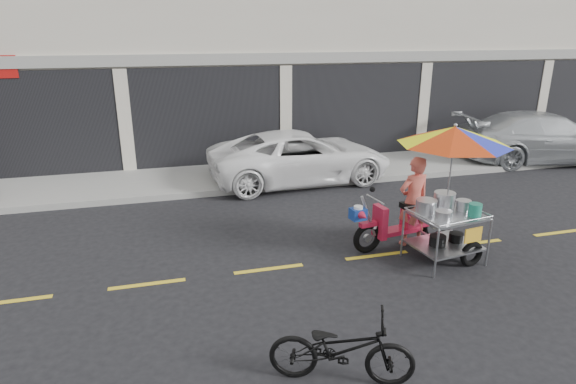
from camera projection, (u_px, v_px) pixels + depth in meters
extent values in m
plane|color=black|center=(377.00, 256.00, 8.69)|extent=(90.00, 90.00, 0.00)
cube|color=gray|center=(294.00, 170.00, 13.69)|extent=(45.00, 3.00, 0.15)
cube|color=beige|center=(257.00, 25.00, 17.00)|extent=(36.00, 8.00, 8.00)
cube|color=black|center=(286.00, 116.00, 14.14)|extent=(35.28, 0.06, 2.90)
cube|color=gray|center=(286.00, 58.00, 13.59)|extent=(36.00, 0.12, 0.30)
cube|color=gold|center=(377.00, 255.00, 8.69)|extent=(42.00, 0.10, 0.01)
imported|color=white|center=(300.00, 157.00, 12.76)|extent=(4.97, 2.51, 1.35)
imported|color=silver|center=(544.00, 137.00, 14.62)|extent=(5.50, 2.93, 1.52)
imported|color=black|center=(342.00, 349.00, 5.46)|extent=(1.76, 1.16, 0.88)
torus|color=black|center=(367.00, 238.00, 8.73)|extent=(0.59, 0.19, 0.58)
torus|color=black|center=(434.00, 225.00, 9.30)|extent=(0.59, 0.19, 0.58)
cylinder|color=#9EA0A5|center=(367.00, 238.00, 8.73)|extent=(0.15, 0.08, 0.14)
cylinder|color=#9EA0A5|center=(434.00, 225.00, 9.30)|extent=(0.15, 0.08, 0.14)
cube|color=#B41935|center=(368.00, 224.00, 8.64)|extent=(0.34, 0.17, 0.08)
cylinder|color=#9EA0A5|center=(369.00, 216.00, 8.60)|extent=(0.37, 0.10, 0.81)
cube|color=#B41935|center=(380.00, 222.00, 8.74)|extent=(0.17, 0.36, 0.61)
cube|color=#B41935|center=(400.00, 230.00, 8.98)|extent=(0.84, 0.39, 0.08)
cube|color=#B41935|center=(421.00, 215.00, 9.08)|extent=(0.79, 0.37, 0.40)
cube|color=black|center=(417.00, 204.00, 8.96)|extent=(0.68, 0.33, 0.10)
cylinder|color=#9EA0A5|center=(375.00, 199.00, 8.54)|extent=(0.11, 0.55, 0.04)
sphere|color=black|center=(372.00, 189.00, 8.70)|extent=(0.10, 0.10, 0.10)
cylinder|color=white|center=(374.00, 227.00, 8.71)|extent=(0.14, 0.14, 0.05)
cube|color=navy|center=(358.00, 214.00, 8.49)|extent=(0.29, 0.26, 0.20)
cylinder|color=white|center=(358.00, 207.00, 8.45)|extent=(0.18, 0.18, 0.05)
cone|color=#B41935|center=(363.00, 216.00, 8.33)|extent=(0.21, 0.25, 0.18)
torus|color=black|center=(471.00, 254.00, 8.25)|extent=(0.47, 0.17, 0.46)
cylinder|color=#9EA0A5|center=(436.00, 254.00, 7.77)|extent=(0.04, 0.04, 0.86)
cylinder|color=#9EA0A5|center=(403.00, 233.00, 8.57)|extent=(0.04, 0.04, 0.86)
cylinder|color=#9EA0A5|center=(489.00, 243.00, 8.19)|extent=(0.04, 0.04, 0.86)
cylinder|color=#9EA0A5|center=(452.00, 224.00, 8.98)|extent=(0.04, 0.04, 0.86)
cube|color=#9EA0A5|center=(444.00, 245.00, 8.42)|extent=(1.23, 1.06, 0.03)
cube|color=#9EA0A5|center=(447.00, 215.00, 8.24)|extent=(1.23, 1.06, 0.04)
cylinder|color=#9EA0A5|center=(467.00, 221.00, 7.82)|extent=(1.10, 0.18, 0.02)
cylinder|color=#9EA0A5|center=(430.00, 203.00, 8.61)|extent=(1.10, 0.18, 0.02)
cylinder|color=#9EA0A5|center=(421.00, 217.00, 8.01)|extent=(0.15, 0.90, 0.02)
cylinder|color=#9EA0A5|center=(473.00, 207.00, 8.42)|extent=(0.15, 0.90, 0.02)
cylinder|color=#9EA0A5|center=(427.00, 235.00, 8.81)|extent=(0.15, 0.76, 0.04)
cylinder|color=#9EA0A5|center=(430.00, 209.00, 8.65)|extent=(0.15, 0.76, 0.04)
cube|color=gold|center=(473.00, 235.00, 7.94)|extent=(0.35, 0.07, 0.25)
cylinder|color=#B7B7BC|center=(426.00, 207.00, 8.26)|extent=(0.40, 0.40, 0.22)
cylinder|color=#B7B7BC|center=(444.00, 201.00, 8.42)|extent=(0.41, 0.41, 0.29)
cylinder|color=#B7B7BC|center=(463.00, 206.00, 8.39)|extent=(0.28, 0.28, 0.16)
cylinder|color=#B7B7BC|center=(443.00, 216.00, 7.96)|extent=(0.31, 0.31, 0.14)
cylinder|color=#1D7E64|center=(475.00, 210.00, 8.11)|extent=(0.25, 0.25, 0.22)
cylinder|color=black|center=(438.00, 241.00, 8.33)|extent=(0.32, 0.32, 0.18)
cylinder|color=black|center=(456.00, 237.00, 8.48)|extent=(0.27, 0.27, 0.16)
cylinder|color=#9EA0A5|center=(450.00, 171.00, 8.10)|extent=(0.03, 0.03, 1.51)
sphere|color=#9EA0A5|center=(456.00, 125.00, 7.85)|extent=(0.06, 0.06, 0.06)
imported|color=#CF5749|center=(413.00, 201.00, 8.90)|extent=(0.68, 0.49, 1.71)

